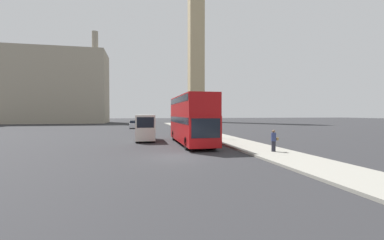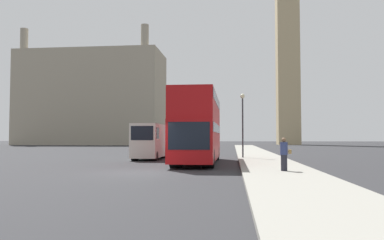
{
  "view_description": "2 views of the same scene",
  "coord_description": "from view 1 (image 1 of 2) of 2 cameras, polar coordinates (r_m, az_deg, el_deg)",
  "views": [
    {
      "loc": [
        -2.64,
        -16.77,
        2.9
      ],
      "look_at": [
        2.09,
        5.59,
        2.33
      ],
      "focal_mm": 24.0,
      "sensor_mm": 36.0,
      "label": 1
    },
    {
      "loc": [
        4.58,
        -17.95,
        1.73
      ],
      "look_at": [
        1.05,
        14.56,
        3.25
      ],
      "focal_mm": 35.0,
      "sensor_mm": 36.0,
      "label": 2
    }
  ],
  "objects": [
    {
      "name": "parked_sedan",
      "position": [
        52.1,
        -12.69,
        -1.03
      ],
      "size": [
        1.82,
        4.35,
        1.56
      ],
      "color": "silver",
      "rests_on": "ground_plane"
    },
    {
      "name": "sidewalk_strip",
      "position": [
        19.46,
        17.47,
        -6.99
      ],
      "size": [
        3.67,
        120.0,
        0.15
      ],
      "color": "gray",
      "rests_on": "ground_plane"
    },
    {
      "name": "ground_plane",
      "position": [
        17.22,
        -2.98,
        -8.27
      ],
      "size": [
        300.0,
        300.0,
        0.0
      ],
      "primitive_type": "plane",
      "color": "#28282B"
    },
    {
      "name": "red_double_decker_bus",
      "position": [
        24.23,
        -0.2,
        0.55
      ],
      "size": [
        2.56,
        10.79,
        4.55
      ],
      "color": "#A80F11",
      "rests_on": "ground_plane"
    },
    {
      "name": "white_van",
      "position": [
        27.78,
        -10.46,
        -1.55
      ],
      "size": [
        1.97,
        5.13,
        2.77
      ],
      "color": "silver",
      "rests_on": "ground_plane"
    },
    {
      "name": "street_lamp",
      "position": [
        29.71,
        3.73,
        2.62
      ],
      "size": [
        0.36,
        0.36,
        5.04
      ],
      "color": "#38383D",
      "rests_on": "sidewalk_strip"
    },
    {
      "name": "pedestrian",
      "position": [
        19.58,
        17.7,
        -4.41
      ],
      "size": [
        0.51,
        0.35,
        1.56
      ],
      "color": "#23232D",
      "rests_on": "sidewalk_strip"
    },
    {
      "name": "clock_tower",
      "position": [
        96.8,
        0.9,
        19.37
      ],
      "size": [
        5.54,
        5.71,
        63.86
      ],
      "color": "tan",
      "rests_on": "ground_plane"
    },
    {
      "name": "building_block_distant",
      "position": [
        89.95,
        -29.12,
        6.44
      ],
      "size": [
        33.48,
        14.45,
        26.88
      ],
      "color": "#9E937F",
      "rests_on": "ground_plane"
    }
  ]
}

